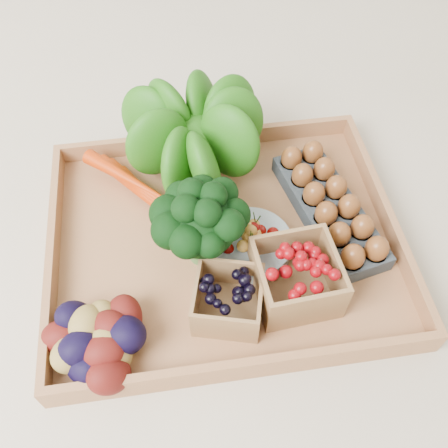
{
  "coord_description": "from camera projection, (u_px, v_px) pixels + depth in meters",
  "views": [
    {
      "loc": [
        -0.07,
        -0.45,
        0.68
      ],
      "look_at": [
        0.0,
        0.0,
        0.06
      ],
      "focal_mm": 40.0,
      "sensor_mm": 36.0,
      "label": 1
    }
  ],
  "objects": [
    {
      "name": "ground",
      "position": [
        224.0,
        246.0,
        0.82
      ],
      "size": [
        4.0,
        4.0,
        0.0
      ],
      "primitive_type": "plane",
      "color": "beige",
      "rests_on": "ground"
    },
    {
      "name": "tray",
      "position": [
        224.0,
        243.0,
        0.82
      ],
      "size": [
        0.55,
        0.45,
        0.01
      ],
      "primitive_type": "cube",
      "color": "#AB7347",
      "rests_on": "ground"
    },
    {
      "name": "carrots",
      "position": [
        137.0,
        187.0,
        0.85
      ],
      "size": [
        0.18,
        0.13,
        0.04
      ],
      "primitive_type": null,
      "color": "#C03005",
      "rests_on": "tray"
    },
    {
      "name": "lettuce",
      "position": [
        193.0,
        129.0,
        0.84
      ],
      "size": [
        0.17,
        0.17,
        0.17
      ],
      "primitive_type": "sphere",
      "color": "#1B580D",
      "rests_on": "tray"
    },
    {
      "name": "broccoli",
      "position": [
        201.0,
        235.0,
        0.75
      ],
      "size": [
        0.14,
        0.14,
        0.11
      ],
      "primitive_type": null,
      "color": "black",
      "rests_on": "tray"
    },
    {
      "name": "cherry_bowl",
      "position": [
        250.0,
        246.0,
        0.78
      ],
      "size": [
        0.13,
        0.13,
        0.03
      ],
      "primitive_type": "cylinder",
      "color": "#8C9EA5",
      "rests_on": "tray"
    },
    {
      "name": "egg_carton",
      "position": [
        328.0,
        210.0,
        0.83
      ],
      "size": [
        0.14,
        0.27,
        0.03
      ],
      "primitive_type": "cube",
      "rotation": [
        0.0,
        0.0,
        0.21
      ],
      "color": "#323940",
      "rests_on": "tray"
    },
    {
      "name": "potatoes",
      "position": [
        95.0,
        337.0,
        0.66
      ],
      "size": [
        0.15,
        0.15,
        0.09
      ],
      "primitive_type": null,
      "color": "#450D0B",
      "rests_on": "tray"
    },
    {
      "name": "punnet_blackberry",
      "position": [
        228.0,
        300.0,
        0.71
      ],
      "size": [
        0.12,
        0.12,
        0.07
      ],
      "primitive_type": "cube",
      "rotation": [
        0.0,
        0.0,
        -0.27
      ],
      "color": "black",
      "rests_on": "tray"
    },
    {
      "name": "punnet_raspberry",
      "position": [
        296.0,
        277.0,
        0.72
      ],
      "size": [
        0.12,
        0.12,
        0.08
      ],
      "primitive_type": "cube",
      "rotation": [
        0.0,
        0.0,
        0.07
      ],
      "color": "#73050A",
      "rests_on": "tray"
    }
  ]
}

